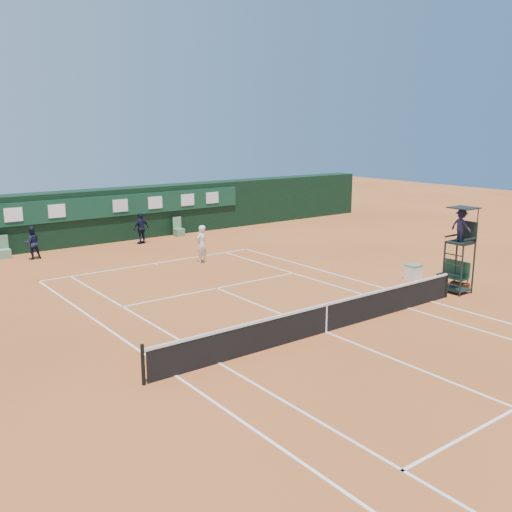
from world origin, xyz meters
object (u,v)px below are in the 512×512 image
at_px(umpire_chair, 461,232).
at_px(player_bench, 454,273).
at_px(player, 201,244).
at_px(cooler, 413,272).
at_px(tennis_net, 326,317).

bearing_deg(umpire_chair, player_bench, 41.54).
bearing_deg(player, player_bench, 100.42).
relative_size(umpire_chair, player, 1.86).
relative_size(player_bench, cooler, 1.86).
bearing_deg(umpire_chair, tennis_net, -178.97).
xyz_separation_m(tennis_net, player_bench, (7.96, 0.72, 0.09)).
distance_m(umpire_chair, cooler, 3.21).
bearing_deg(tennis_net, cooler, 18.25).
height_order(tennis_net, player, player).
xyz_separation_m(umpire_chair, cooler, (0.31, 2.38, -2.13)).
relative_size(umpire_chair, player_bench, 2.85).
bearing_deg(tennis_net, player_bench, 5.18).
height_order(tennis_net, cooler, tennis_net).
relative_size(tennis_net, player_bench, 10.75).
distance_m(tennis_net, umpire_chair, 7.55).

